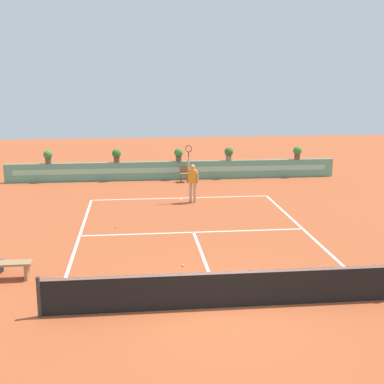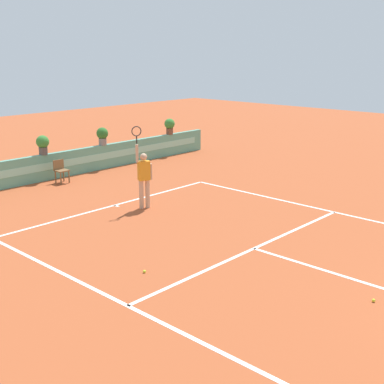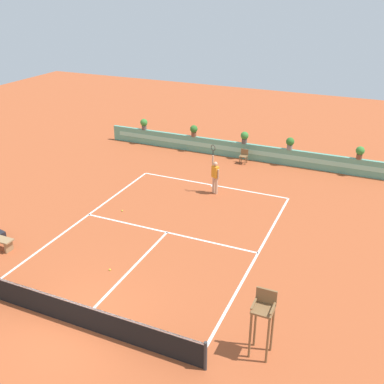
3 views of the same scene
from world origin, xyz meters
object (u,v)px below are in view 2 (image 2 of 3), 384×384
Objects in this scene: tennis_ball_mid_court at (144,271)px; potted_plant_right at (102,135)px; potted_plant_centre at (43,144)px; ball_kid_chair at (61,170)px; tennis_player at (144,175)px; tennis_ball_near_baseline at (374,300)px; potted_plant_far_right at (170,125)px.

potted_plant_right is (5.91, 9.07, 1.38)m from tennis_ball_mid_court.
ball_kid_chair is at bearing -72.64° from potted_plant_centre.
potted_plant_centre is at bearing 180.00° from potted_plant_right.
tennis_ball_mid_court is at bearing -123.09° from potted_plant_right.
potted_plant_right is 2.77m from potted_plant_centre.
tennis_player reaches higher than ball_kid_chair.
potted_plant_far_right reaches higher than tennis_ball_near_baseline.
potted_plant_right is (3.77, 13.41, 1.38)m from tennis_ball_near_baseline.
potted_plant_right reaches higher than tennis_ball_mid_court.
potted_plant_right and potted_plant_centre have the same top height.
tennis_ball_mid_court is 10.92m from potted_plant_right.
tennis_player reaches higher than potted_plant_right.
tennis_player reaches higher than potted_plant_far_right.
potted_plant_centre is 1.00× the size of potted_plant_far_right.
tennis_player is at bearing -115.66° from potted_plant_right.
potted_plant_centre is (-2.77, 0.00, 0.00)m from potted_plant_right.
potted_plant_far_right is (9.80, 9.07, 1.38)m from tennis_ball_mid_court.
tennis_player is 3.57× the size of potted_plant_far_right.
potted_plant_far_right is at bearing 0.00° from potted_plant_right.
tennis_ball_near_baseline is at bearing -95.54° from ball_kid_chair.
ball_kid_chair is 12.75m from tennis_ball_near_baseline.
potted_plant_centre is at bearing 85.74° from tennis_ball_near_baseline.
tennis_ball_near_baseline is 13.52m from potted_plant_centre.
potted_plant_far_right is (6.48, 5.41, 0.36)m from tennis_player.
potted_plant_centre is (-0.18, 5.41, 0.36)m from tennis_player.
tennis_ball_near_baseline is at bearing -94.26° from potted_plant_centre.
tennis_ball_near_baseline is 15.50m from potted_plant_far_right.
tennis_player reaches higher than tennis_ball_mid_court.
tennis_player is at bearing 81.65° from tennis_ball_near_baseline.
potted_plant_centre is (3.14, 9.07, 1.38)m from tennis_ball_mid_court.
ball_kid_chair reaches higher than tennis_ball_near_baseline.
tennis_ball_mid_court is at bearing -137.20° from potted_plant_far_right.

